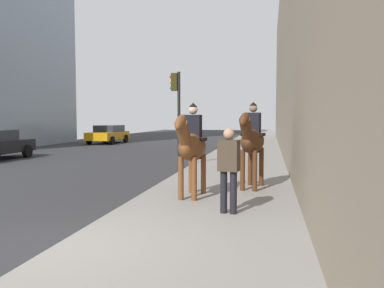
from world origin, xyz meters
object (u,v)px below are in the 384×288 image
object	(u,v)px
traffic_light_near_curb	(177,104)
pedestrian_greeting	(229,165)
mounted_horse_far	(252,140)
car_near_lane	(108,134)
mounted_horse_near	(192,145)

from	to	relation	value
traffic_light_near_curb	pedestrian_greeting	bearing A→B (deg)	-159.44
mounted_horse_far	car_near_lane	distance (m)	22.31
pedestrian_greeting	traffic_light_near_curb	bearing A→B (deg)	31.09
pedestrian_greeting	traffic_light_near_curb	size ratio (longest dim) A/B	0.44
pedestrian_greeting	mounted_horse_near	bearing A→B (deg)	46.02
mounted_horse_near	car_near_lane	xyz separation A→B (m)	(20.18, 10.71, -0.61)
mounted_horse_near	car_near_lane	distance (m)	22.86
pedestrian_greeting	traffic_light_near_curb	distance (m)	8.26
mounted_horse_far	traffic_light_near_curb	bearing A→B (deg)	-136.47
mounted_horse_far	pedestrian_greeting	size ratio (longest dim) A/B	1.37
mounted_horse_far	pedestrian_greeting	world-z (taller)	mounted_horse_far
mounted_horse_far	car_near_lane	xyz separation A→B (m)	(18.75, 12.08, -0.67)
car_near_lane	traffic_light_near_curb	distance (m)	16.70
mounted_horse_far	traffic_light_near_curb	world-z (taller)	traffic_light_near_curb
pedestrian_greeting	car_near_lane	distance (m)	24.62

